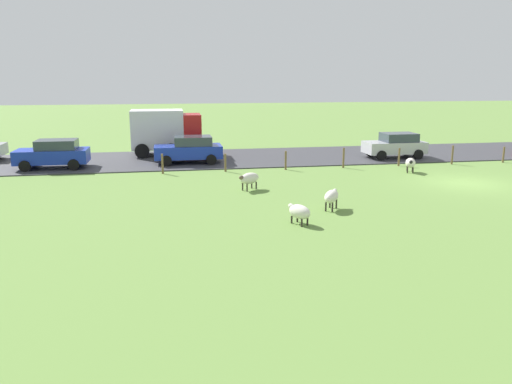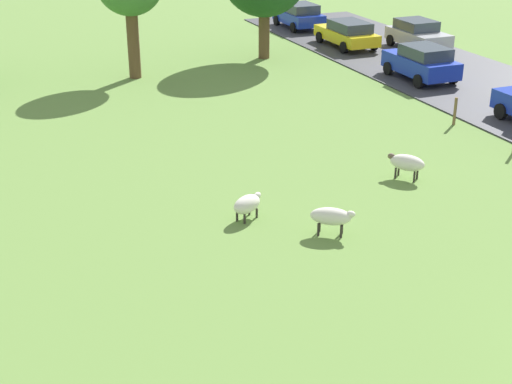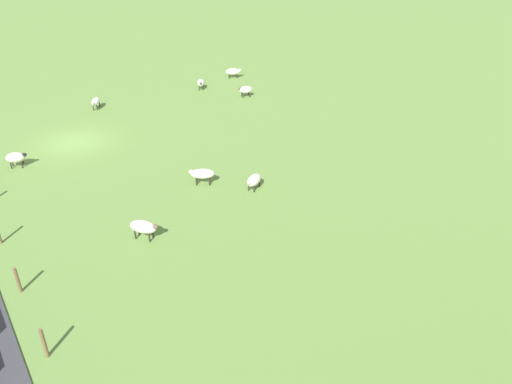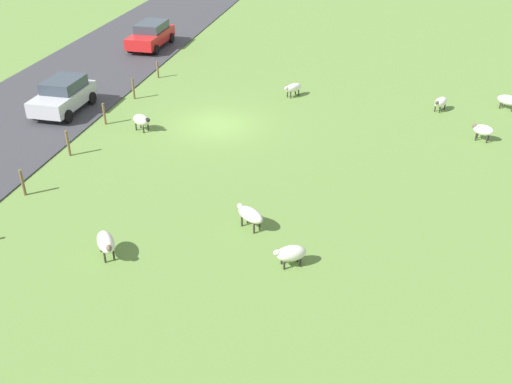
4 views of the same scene
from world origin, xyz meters
name	(u,v)px [view 4 (image 4 of 4)]	position (x,y,z in m)	size (l,w,h in m)	color
ground_plane	(217,125)	(0.00, 0.00, 0.00)	(160.00, 160.00, 0.00)	olive
road_strip	(34,107)	(10.06, 0.00, 0.03)	(8.00, 80.00, 0.06)	#38383D
sheep_0	(106,242)	(0.46, 11.25, 0.56)	(1.14, 1.26, 0.84)	silver
sheep_1	(509,100)	(-14.30, -5.44, 0.50)	(1.26, 1.01, 0.75)	silver
sheep_2	(483,130)	(-12.59, -1.07, 0.53)	(1.07, 0.75, 0.78)	white
sheep_3	(293,88)	(-3.00, -4.73, 0.49)	(1.02, 1.19, 0.72)	white
sheep_4	(250,215)	(-3.77, 8.53, 0.56)	(1.24, 1.05, 0.81)	silver
sheep_5	(142,120)	(3.32, 1.45, 0.54)	(1.12, 0.89, 0.82)	beige
sheep_6	(291,253)	(-5.56, 10.37, 0.48)	(1.14, 0.93, 0.74)	silver
sheep_7	(441,102)	(-10.83, -4.41, 0.47)	(0.91, 1.12, 0.72)	white
fence_post_0	(158,70)	(5.41, -5.98, 0.51)	(0.12, 0.12, 1.02)	brown
fence_post_1	(133,89)	(5.41, -2.42, 0.59)	(0.12, 0.12, 1.18)	brown
fence_post_2	(104,114)	(5.41, 1.14, 0.55)	(0.12, 0.12, 1.10)	brown
fence_post_3	(68,143)	(5.41, 4.70, 0.60)	(0.12, 0.12, 1.20)	brown
fence_post_4	(23,183)	(5.41, 8.26, 0.55)	(0.12, 0.12, 1.11)	brown
car_0	(63,95)	(8.15, 0.11, 0.91)	(2.06, 3.94, 1.64)	#B7B7BC
car_5	(151,35)	(8.14, -11.76, 0.91)	(2.11, 4.51, 1.63)	red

